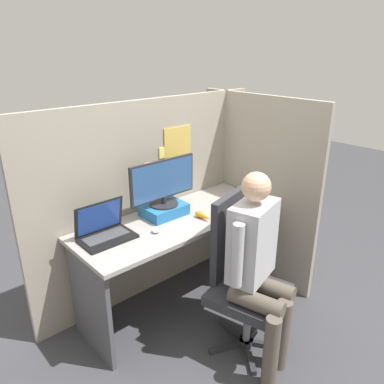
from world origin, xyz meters
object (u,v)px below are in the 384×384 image
object	(u,v)px
laptop	(105,232)
person	(258,258)
paper_box	(164,210)
monitor	(163,182)
stapler	(243,191)
carrot_toy	(204,217)
office_chair	(240,273)

from	to	relation	value
laptop	person	world-z (taller)	person
paper_box	monitor	size ratio (longest dim) A/B	0.56
stapler	carrot_toy	world-z (taller)	carrot_toy
monitor	carrot_toy	size ratio (longest dim) A/B	3.69
paper_box	person	xyz separation A→B (m)	(0.07, -0.84, -0.07)
laptop	stapler	world-z (taller)	laptop
laptop	office_chair	size ratio (longest dim) A/B	0.34
laptop	carrot_toy	world-z (taller)	laptop
monitor	carrot_toy	bearing A→B (deg)	-58.52
office_chair	paper_box	bearing A→B (deg)	99.75
monitor	stapler	xyz separation A→B (m)	(0.77, -0.12, -0.24)
person	paper_box	bearing A→B (deg)	94.94
monitor	laptop	bearing A→B (deg)	-176.33
paper_box	laptop	world-z (taller)	laptop
laptop	paper_box	bearing A→B (deg)	3.36
stapler	carrot_toy	bearing A→B (deg)	-165.95
monitor	person	distance (m)	0.89
laptop	office_chair	distance (m)	0.95
monitor	person	bearing A→B (deg)	-85.08
paper_box	person	bearing A→B (deg)	-85.06
paper_box	stapler	world-z (taller)	paper_box
carrot_toy	monitor	bearing A→B (deg)	121.48
stapler	person	size ratio (longest dim) A/B	0.12
stapler	person	world-z (taller)	person
carrot_toy	laptop	bearing A→B (deg)	160.94
monitor	office_chair	bearing A→B (deg)	-80.29
paper_box	stapler	size ratio (longest dim) A/B	2.08
paper_box	carrot_toy	distance (m)	0.31
paper_box	monitor	xyz separation A→B (m)	(0.00, 0.00, 0.22)
paper_box	laptop	distance (m)	0.52
stapler	person	distance (m)	1.00
carrot_toy	person	world-z (taller)	person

